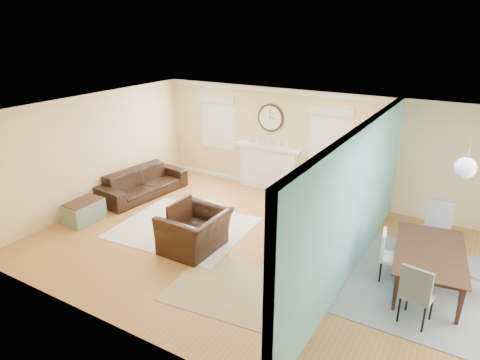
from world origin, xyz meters
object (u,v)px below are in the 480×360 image
object	(u,v)px
sofa	(143,183)
dining_table	(430,269)
credenza	(354,221)
green_chair	(324,200)
eames_chair	(195,231)

from	to	relation	value
sofa	dining_table	bearing A→B (deg)	-88.97
credenza	dining_table	bearing A→B (deg)	-32.87
sofa	green_chair	size ratio (longest dim) A/B	3.20
sofa	eames_chair	size ratio (longest dim) A/B	1.91
green_chair	credenza	distance (m)	1.26
credenza	sofa	bearing A→B (deg)	-175.36
sofa	credenza	size ratio (longest dim) A/B	1.43
dining_table	green_chair	bearing A→B (deg)	45.27
sofa	credenza	world-z (taller)	credenza
eames_chair	credenza	size ratio (longest dim) A/B	0.75
green_chair	dining_table	world-z (taller)	dining_table
green_chair	dining_table	distance (m)	3.08
sofa	eames_chair	world-z (taller)	eames_chair
sofa	green_chair	world-z (taller)	sofa
sofa	dining_table	world-z (taller)	sofa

